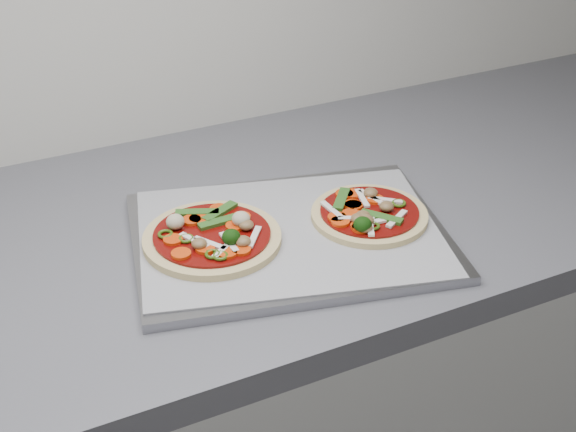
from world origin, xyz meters
name	(u,v)px	position (x,y,z in m)	size (l,w,h in m)	color
countertop	(196,241)	(0.00, 1.30, 0.88)	(3.60, 0.60, 0.04)	#595960
baking_tray	(289,237)	(0.10, 1.22, 0.91)	(0.41, 0.30, 0.01)	gray
parchment	(289,232)	(0.10, 1.22, 0.91)	(0.39, 0.28, 0.00)	#97969C
pizza_left	(213,236)	(0.00, 1.24, 0.92)	(0.25, 0.25, 0.03)	tan
pizza_right	(368,214)	(0.21, 1.20, 0.92)	(0.18, 0.18, 0.03)	tan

